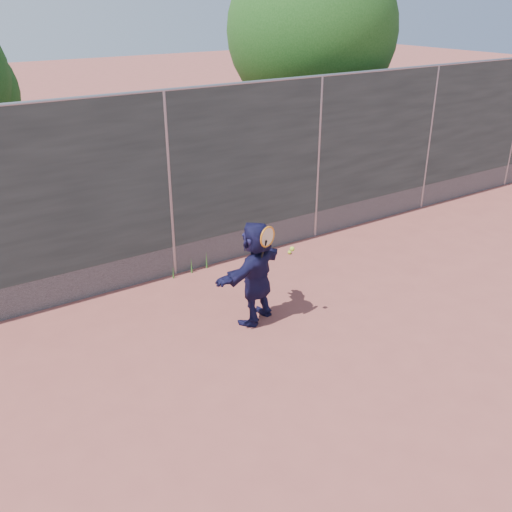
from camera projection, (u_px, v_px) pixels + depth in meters
ground at (303, 380)px, 6.94m from camera, size 80.00×80.00×0.00m
player at (256, 272)px, 7.94m from camera, size 1.45×0.94×1.50m
ball_ground at (289, 252)px, 10.31m from camera, size 0.07×0.07×0.07m
fence at (169, 183)px, 8.94m from camera, size 20.00×0.06×3.03m
swing_action at (270, 239)px, 7.60m from camera, size 0.54×0.19×0.51m
tree_right at (317, 35)px, 12.20m from camera, size 3.78×3.60×5.39m
weed_clump at (194, 265)px, 9.60m from camera, size 0.68×0.07×0.30m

